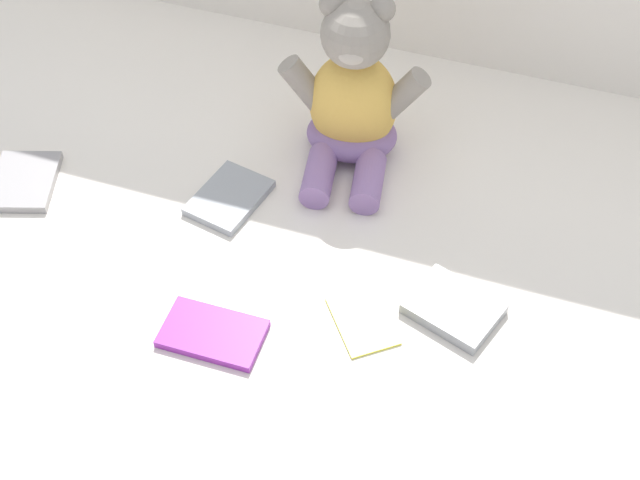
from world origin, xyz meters
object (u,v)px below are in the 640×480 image
(teddy_bear, at_px, (353,101))
(book_case_1, at_px, (454,308))
(book_case_3, at_px, (213,334))
(book_case_5, at_px, (363,320))
(book_case_2, at_px, (24,181))
(book_case_6, at_px, (229,198))

(teddy_bear, height_order, book_case_1, teddy_bear)
(teddy_bear, xyz_separation_m, book_case_1, (0.23, -0.26, -0.10))
(teddy_bear, xyz_separation_m, book_case_3, (-0.07, -0.41, -0.10))
(book_case_1, height_order, book_case_5, book_case_1)
(book_case_2, bearing_deg, book_case_6, 174.44)
(teddy_bear, relative_size, book_case_6, 2.28)
(book_case_5, bearing_deg, book_case_1, 168.28)
(teddy_bear, distance_m, book_case_1, 0.36)
(teddy_bear, relative_size, book_case_3, 2.07)
(teddy_bear, relative_size, book_case_2, 2.26)
(book_case_3, distance_m, book_case_6, 0.25)
(book_case_1, bearing_deg, book_case_2, -73.36)
(teddy_bear, bearing_deg, book_case_1, -58.55)
(teddy_bear, xyz_separation_m, book_case_2, (-0.46, -0.24, -0.10))
(book_case_2, height_order, book_case_5, book_case_2)
(book_case_2, height_order, book_case_3, book_case_2)
(book_case_3, bearing_deg, book_case_5, 114.29)
(teddy_bear, bearing_deg, book_case_6, -140.27)
(teddy_bear, distance_m, book_case_6, 0.24)
(book_case_5, height_order, book_case_6, book_case_6)
(teddy_bear, xyz_separation_m, book_case_6, (-0.14, -0.17, -0.10))
(book_case_5, distance_m, book_case_6, 0.30)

